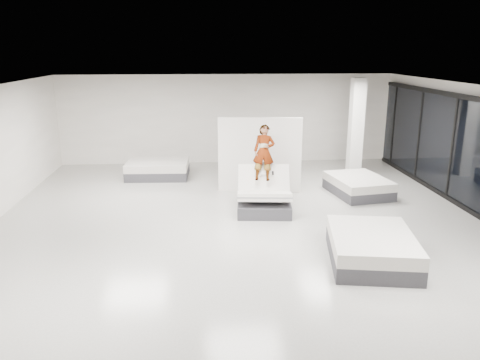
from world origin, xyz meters
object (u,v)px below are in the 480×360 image
at_px(flat_bed_right_far, 358,186).
at_px(flat_bed_right_near, 372,248).
at_px(hero_bed, 264,197).
at_px(remote, 273,173).
at_px(flat_bed_left_far, 158,169).
at_px(person, 264,164).
at_px(column, 356,129).
at_px(divider_panel, 260,155).

xyz_separation_m(flat_bed_right_far, flat_bed_right_near, (-1.19, -4.37, 0.03)).
height_order(hero_bed, remote, hero_bed).
bearing_deg(flat_bed_right_far, hero_bed, -158.85).
bearing_deg(flat_bed_left_far, person, -46.43).
relative_size(hero_bed, remote, 13.66).
distance_m(hero_bed, person, 0.87).
relative_size(remote, flat_bed_right_near, 0.06).
height_order(hero_bed, flat_bed_right_far, hero_bed).
bearing_deg(flat_bed_right_far, remote, -156.66).
relative_size(flat_bed_right_far, column, 0.65).
height_order(flat_bed_right_far, flat_bed_left_far, flat_bed_left_far).
bearing_deg(flat_bed_left_far, column, -5.01).
relative_size(divider_panel, flat_bed_left_far, 1.19).
height_order(flat_bed_right_near, column, column).
relative_size(hero_bed, divider_panel, 0.79).
bearing_deg(flat_bed_right_far, column, 76.22).
xyz_separation_m(person, column, (3.32, 2.66, 0.44)).
bearing_deg(hero_bed, person, 84.16).
xyz_separation_m(hero_bed, divider_panel, (0.09, 1.64, 0.74)).
bearing_deg(hero_bed, remote, -9.26).
relative_size(hero_bed, flat_bed_right_near, 0.82).
bearing_deg(hero_bed, divider_panel, 86.93).
bearing_deg(hero_bed, flat_bed_right_far, 21.15).
relative_size(flat_bed_right_near, column, 0.73).
xyz_separation_m(remote, divider_panel, (-0.13, 1.67, 0.10)).
height_order(hero_bed, person, person).
xyz_separation_m(hero_bed, remote, (0.22, -0.04, 0.64)).
height_order(hero_bed, flat_bed_right_near, hero_bed).
xyz_separation_m(flat_bed_right_near, flat_bed_left_far, (-4.73, 6.80, -0.02)).
bearing_deg(column, divider_panel, -157.48).
relative_size(remote, column, 0.04).
distance_m(divider_panel, flat_bed_right_far, 2.98).
xyz_separation_m(divider_panel, flat_bed_right_far, (2.81, -0.52, -0.84)).
xyz_separation_m(divider_panel, flat_bed_left_far, (-3.11, 1.91, -0.83)).
bearing_deg(person, flat_bed_left_far, 139.41).
height_order(person, flat_bed_left_far, person).
bearing_deg(flat_bed_right_near, hero_bed, 117.68).
height_order(divider_panel, flat_bed_left_far, divider_panel).
bearing_deg(remote, person, 122.15).
distance_m(divider_panel, column, 3.57).
height_order(divider_panel, flat_bed_right_far, divider_panel).
bearing_deg(flat_bed_right_near, column, 75.16).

